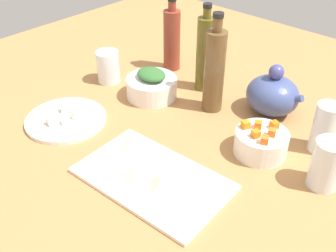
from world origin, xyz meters
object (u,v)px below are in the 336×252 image
Objects in this scene: bottle_1 at (205,53)px; drinking_glass_1 at (108,67)px; teapot at (273,94)px; drinking_glass_0 at (325,128)px; cutting_board at (153,179)px; bottle_0 at (172,39)px; drinking_glass_2 at (327,164)px; bowl_greens at (152,87)px; bottle_2 at (214,70)px; plate_tofu at (66,120)px; bowl_carrots at (261,143)px.

drinking_glass_1 is (-25.42, -17.28, -6.83)cm from bottle_1.
teapot is 1.62× the size of drinking_glass_1.
bottle_1 reaches higher than drinking_glass_0.
drinking_glass_0 is 1.28× the size of drinking_glass_1.
drinking_glass_1 is (-43.87, 24.37, 4.64)cm from cutting_board.
drinking_glass_2 is (64.34, -20.03, -4.68)cm from bottle_0.
drinking_glass_1 is (-8.75, -20.78, -5.51)cm from bottle_0.
bottle_1 is at bearing 160.88° from drinking_glass_2.
drinking_glass_0 is at bearing 11.56° from bowl_greens.
cutting_board is 1.21× the size of bottle_2.
bottle_1 is at bearing 68.38° from plate_tofu.
bottle_2 is at bearing -174.49° from drinking_glass_0.
drinking_glass_1 is (-56.48, -1.17, 2.07)cm from bowl_carrots.
bowl_greens is 0.54× the size of bottle_2.
bowl_greens is 35.78cm from teapot.
bowl_greens is at bearing 178.04° from bowl_carrots.
drinking_glass_1 is (-34.82, -9.61, -7.30)cm from bottle_2.
bottle_2 reaches higher than drinking_glass_0.
teapot is (-7.96, 18.29, 2.74)cm from bowl_carrots.
drinking_glass_0 is at bearing 5.51° from bottle_2.
bowl_greens is 1.17× the size of drinking_glass_0.
bottle_2 is (26.07, -11.18, 1.79)cm from bottle_0.
teapot is 1.40× the size of drinking_glass_2.
teapot is 52.28cm from drinking_glass_1.
drinking_glass_0 is at bearing 10.75° from drinking_glass_1.
bottle_1 is at bearing 113.89° from cutting_board.
bottle_0 is 67.55cm from drinking_glass_2.
bottle_2 reaches higher than bowl_greens.
bowl_carrots is 0.46× the size of bottle_2.
bottle_0 is at bearing 178.09° from teapot.
cutting_board is 34.68cm from plate_tofu.
bowl_carrots is 0.79× the size of teapot.
bottle_1 is (-23.10, -2.18, 6.15)cm from teapot.
bottle_1 reaches higher than bowl_carrots.
bottle_0 is 1.87× the size of drinking_glass_0.
drinking_glass_0 is 13.46cm from drinking_glass_2.
teapot is (4.65, 43.83, 5.32)cm from cutting_board.
bottle_2 reaches higher than drinking_glass_1.
drinking_glass_0 reaches higher than drinking_glass_1.
bottle_2 reaches higher than plate_tofu.
bowl_greens reaches higher than plate_tofu.
bowl_carrots is 16.86cm from drinking_glass_2.
bottle_0 reaches higher than cutting_board.
drinking_glass_0 is at bearing 58.13° from cutting_board.
plate_tofu is 27.47cm from bowl_greens.
drinking_glass_0 is (49.79, 10.18, 3.49)cm from bowl_greens.
bottle_2 is 36.85cm from drinking_glass_1.
drinking_glass_2 is (63.90, 24.43, 5.38)cm from plate_tofu.
cutting_board is at bearing -52.12° from bottle_0.
bowl_greens is at bearing -65.36° from bottle_0.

